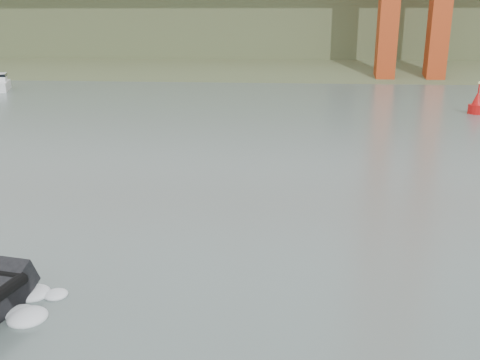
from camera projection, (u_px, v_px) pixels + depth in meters
The scene contains 4 objects.
ground at pixel (221, 327), 18.40m from camera, with size 400.00×400.00×0.00m, color slate.
headlands at pixel (280, 30), 135.89m from camera, with size 500.00×105.36×27.12m.
motorboat at pixel (0, 84), 77.45m from camera, with size 4.61×7.15×3.74m.
nav_buoy at pixel (477, 105), 58.64m from camera, with size 1.78×1.78×3.72m.
Camera 1 is at (2.04, -15.99, 10.23)m, focal length 40.00 mm.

